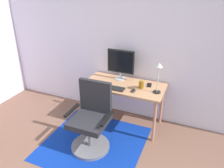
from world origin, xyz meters
name	(u,v)px	position (x,y,z in m)	size (l,w,h in m)	color
wall_back	(142,42)	(0.00, 2.20, 1.30)	(6.00, 0.10, 2.60)	silver
area_rug	(94,143)	(-0.36, 1.16, 0.00)	(1.41, 1.35, 0.01)	navy
desk	(124,89)	(-0.14, 1.82, 0.64)	(1.25, 0.63, 0.72)	tan
monitor	(121,63)	(-0.26, 1.99, 1.00)	(0.44, 0.18, 0.49)	#B2B2B7
keyboard	(111,87)	(-0.28, 1.62, 0.73)	(0.43, 0.13, 0.02)	black
computer_mouse	(133,90)	(0.07, 1.65, 0.73)	(0.06, 0.10, 0.03)	black
coffee_cup	(141,85)	(0.14, 1.80, 0.77)	(0.07, 0.07, 0.11)	#81530D
cell_phone	(149,85)	(0.23, 1.94, 0.72)	(0.07, 0.14, 0.01)	black
desk_lamp	(159,73)	(0.39, 1.75, 1.03)	(0.11, 0.11, 0.45)	black
office_chair	(91,123)	(-0.36, 1.12, 0.40)	(0.57, 0.55, 0.97)	slate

